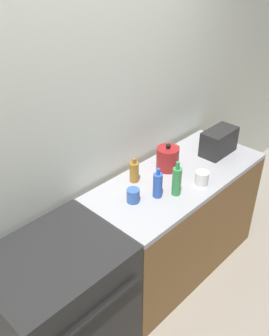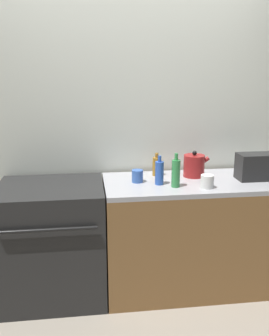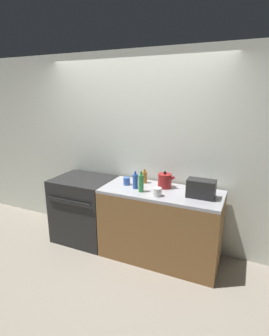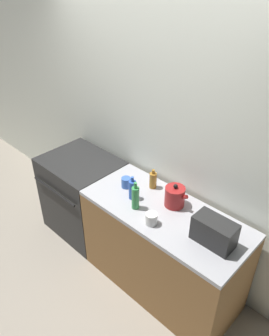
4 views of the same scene
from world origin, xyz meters
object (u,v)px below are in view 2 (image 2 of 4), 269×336
stove (53,240)px  cup_white (207,181)px  toaster (257,166)px  bottle_green (176,173)px  cup_blue (137,176)px  bottle_amber (157,166)px  kettle (194,166)px  bottle_blue (159,173)px

stove → cup_white: 1.28m
toaster → cup_white: size_ratio=3.19×
bottle_green → cup_white: 0.24m
cup_blue → toaster: bearing=-2.6°
bottle_green → cup_white: size_ratio=2.61×
stove → bottle_green: bottle_green is taller
cup_white → stove: bearing=170.5°
toaster → cup_blue: bearing=177.4°
bottle_amber → bottle_green: bearing=-75.1°
kettle → bottle_blue: 0.37m
toaster → cup_white: 0.49m
bottle_amber → cup_white: size_ratio=1.92×
toaster → bottle_green: (-0.69, -0.11, 0.00)m
toaster → bottle_amber: (-0.77, 0.21, -0.03)m
stove → kettle: kettle is taller
bottle_amber → bottle_blue: 0.25m
kettle → toaster: size_ratio=0.69×
bottle_green → stove: bearing=171.5°
kettle → bottle_green: bottle_green is taller
stove → kettle: bearing=5.7°
toaster → bottle_amber: size_ratio=1.66×
bottle_amber → bottle_green: 0.33m
kettle → cup_white: (0.01, -0.31, -0.04)m
bottle_amber → toaster: bearing=-15.1°
stove → bottle_blue: (0.83, -0.06, 0.54)m
kettle → bottle_amber: bearing=167.9°
bottle_blue → kettle: bearing=29.0°
stove → kettle: 1.27m
toaster → bottle_amber: 0.80m
kettle → bottle_amber: (-0.30, 0.06, -0.01)m
stove → toaster: 1.71m
toaster → cup_white: toaster is taller
stove → bottle_amber: size_ratio=4.83×
toaster → cup_white: (-0.46, -0.17, -0.06)m
cup_white → cup_blue: (-0.49, 0.21, -0.00)m
toaster → kettle: bearing=163.0°
stove → cup_blue: bearing=1.3°
stove → bottle_blue: size_ratio=4.11×
stove → bottle_green: 1.10m
bottle_blue → cup_white: (0.33, -0.13, -0.04)m
bottle_blue → bottle_green: bearing=-34.9°
kettle → bottle_blue: bottle_blue is taller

